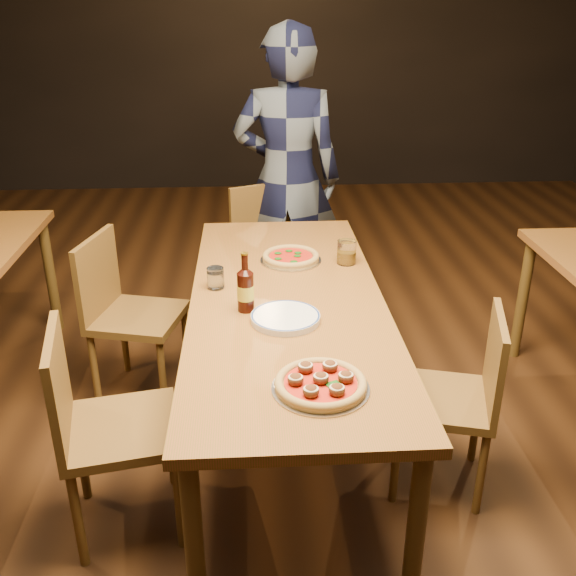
{
  "coord_description": "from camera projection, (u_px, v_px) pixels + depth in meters",
  "views": [
    {
      "loc": [
        -0.15,
        -2.4,
        1.89
      ],
      "look_at": [
        0.0,
        -0.05,
        0.82
      ],
      "focal_mm": 40.0,
      "sensor_mm": 36.0,
      "label": 1
    }
  ],
  "objects": [
    {
      "name": "chair_end",
      "position": [
        278.0,
        260.0,
        3.83
      ],
      "size": [
        0.56,
        0.56,
        0.91
      ],
      "primitive_type": null,
      "rotation": [
        0.0,
        0.0,
        0.41
      ],
      "color": "brown",
      "rests_on": "ground"
    },
    {
      "name": "plate_stack",
      "position": [
        285.0,
        318.0,
        2.47
      ],
      "size": [
        0.27,
        0.27,
        0.03
      ],
      "primitive_type": "cylinder",
      "color": "white",
      "rests_on": "table_main"
    },
    {
      "name": "chair_main_nw",
      "position": [
        121.0,
        427.0,
        2.36
      ],
      "size": [
        0.49,
        0.49,
        0.89
      ],
      "primitive_type": null,
      "rotation": [
        0.0,
        0.0,
        1.76
      ],
      "color": "brown",
      "rests_on": "ground"
    },
    {
      "name": "water_glass",
      "position": [
        215.0,
        278.0,
        2.74
      ],
      "size": [
        0.07,
        0.07,
        0.09
      ],
      "primitive_type": "cylinder",
      "color": "white",
      "rests_on": "table_main"
    },
    {
      "name": "chair_main_e",
      "position": [
        443.0,
        398.0,
        2.59
      ],
      "size": [
        0.47,
        0.47,
        0.83
      ],
      "primitive_type": null,
      "rotation": [
        0.0,
        0.0,
        -1.84
      ],
      "color": "brown",
      "rests_on": "ground"
    },
    {
      "name": "pizza_margherita",
      "position": [
        291.0,
        257.0,
        3.03
      ],
      "size": [
        0.29,
        0.29,
        0.04
      ],
      "rotation": [
        0.0,
        0.0,
        -0.43
      ],
      "color": "#B7B7BF",
      "rests_on": "table_main"
    },
    {
      "name": "room_shell",
      "position": [
        287.0,
        8.0,
        2.2
      ],
      "size": [
        9.0,
        9.0,
        9.0
      ],
      "color": "black",
      "rests_on": "ground"
    },
    {
      "name": "chair_main_sw",
      "position": [
        138.0,
        316.0,
        3.2
      ],
      "size": [
        0.5,
        0.5,
        0.88
      ],
      "primitive_type": null,
      "rotation": [
        0.0,
        0.0,
        1.33
      ],
      "color": "brown",
      "rests_on": "ground"
    },
    {
      "name": "amber_glass",
      "position": [
        347.0,
        252.0,
        2.99
      ],
      "size": [
        0.09,
        0.09,
        0.11
      ],
      "primitive_type": "cylinder",
      "color": "#986711",
      "rests_on": "table_main"
    },
    {
      "name": "table_main",
      "position": [
        287.0,
        314.0,
        2.69
      ],
      "size": [
        0.8,
        2.0,
        0.75
      ],
      "color": "brown",
      "rests_on": "ground"
    },
    {
      "name": "ground",
      "position": [
        287.0,
        445.0,
        2.97
      ],
      "size": [
        9.0,
        9.0,
        0.0
      ],
      "primitive_type": "plane",
      "color": "black"
    },
    {
      "name": "pizza_meatball",
      "position": [
        321.0,
        383.0,
        2.03
      ],
      "size": [
        0.31,
        0.31,
        0.06
      ],
      "rotation": [
        0.0,
        0.0,
        -0.23
      ],
      "color": "#B7B7BF",
      "rests_on": "table_main"
    },
    {
      "name": "beer_bottle",
      "position": [
        246.0,
        291.0,
        2.52
      ],
      "size": [
        0.07,
        0.07,
        0.24
      ],
      "rotation": [
        0.0,
        0.0,
        -0.25
      ],
      "color": "black",
      "rests_on": "table_main"
    },
    {
      "name": "diner",
      "position": [
        287.0,
        179.0,
        3.86
      ],
      "size": [
        0.69,
        0.5,
        1.78
      ],
      "primitive_type": "imported",
      "rotation": [
        0.0,
        0.0,
        3.03
      ],
      "color": "black",
      "rests_on": "ground"
    }
  ]
}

